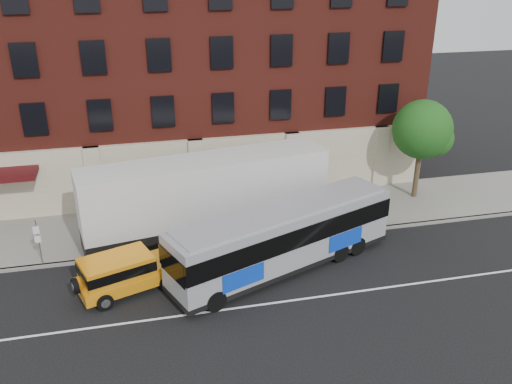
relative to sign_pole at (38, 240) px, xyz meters
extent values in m
plane|color=black|center=(8.50, -6.15, -1.45)|extent=(120.00, 120.00, 0.00)
cube|color=gray|center=(8.50, 2.85, -1.38)|extent=(60.00, 6.00, 0.15)
cube|color=gray|center=(8.50, -0.15, -1.38)|extent=(60.00, 0.25, 0.15)
cube|color=white|center=(8.50, -5.65, -1.45)|extent=(60.00, 0.12, 0.01)
cube|color=maroon|center=(8.50, 10.85, 6.20)|extent=(30.00, 10.00, 15.00)
cube|color=beige|center=(8.50, 5.70, 0.70)|extent=(30.00, 0.35, 4.00)
cube|color=beige|center=(2.50, 5.60, 0.70)|extent=(0.90, 0.55, 4.00)
cube|color=beige|center=(8.50, 5.60, 0.70)|extent=(0.90, 0.55, 4.00)
cube|color=beige|center=(14.50, 5.60, 0.70)|extent=(0.90, 0.55, 4.00)
cube|color=beige|center=(20.50, 5.60, 0.70)|extent=(0.90, 0.55, 4.00)
cube|color=black|center=(-0.25, 5.77, 4.50)|extent=(1.30, 0.20, 1.80)
cube|color=black|center=(3.25, 5.77, 4.50)|extent=(1.30, 0.20, 1.80)
cube|color=black|center=(6.75, 5.77, 4.50)|extent=(1.30, 0.20, 1.80)
cube|color=black|center=(10.25, 5.77, 4.50)|extent=(1.30, 0.20, 1.80)
cube|color=black|center=(13.75, 5.77, 4.50)|extent=(1.30, 0.20, 1.80)
cube|color=black|center=(17.25, 5.77, 4.50)|extent=(1.30, 0.20, 1.80)
cube|color=black|center=(20.75, 5.77, 4.50)|extent=(1.30, 0.20, 1.80)
cube|color=black|center=(-0.25, 5.77, 7.70)|extent=(1.30, 0.20, 1.80)
cube|color=black|center=(3.25, 5.77, 7.70)|extent=(1.30, 0.20, 1.80)
cube|color=black|center=(6.75, 5.77, 7.70)|extent=(1.30, 0.20, 1.80)
cube|color=black|center=(10.25, 5.77, 7.70)|extent=(1.30, 0.20, 1.80)
cube|color=black|center=(13.75, 5.77, 7.70)|extent=(1.30, 0.20, 1.80)
cube|color=black|center=(17.25, 5.77, 7.70)|extent=(1.30, 0.20, 1.80)
cube|color=black|center=(20.75, 5.77, 7.70)|extent=(1.30, 0.20, 1.80)
cube|color=black|center=(-2.00, 5.63, 0.30)|extent=(2.60, 0.15, 2.80)
cube|color=black|center=(4.00, 5.63, 0.30)|extent=(2.60, 0.15, 2.80)
cube|color=black|center=(10.00, 5.63, 0.30)|extent=(2.60, 0.15, 2.80)
cube|color=black|center=(16.00, 5.63, 0.30)|extent=(2.60, 0.15, 2.80)
cylinder|color=slate|center=(0.00, 0.05, -0.20)|extent=(0.07, 0.07, 2.50)
cube|color=white|center=(0.00, -0.10, 0.60)|extent=(0.30, 0.03, 0.40)
cube|color=white|center=(0.00, -0.10, 0.10)|extent=(0.30, 0.03, 0.35)
cylinder|color=#3D2F1E|center=(22.00, 3.35, 0.20)|extent=(0.32, 0.32, 3.00)
sphere|color=#144213|center=(22.00, 3.35, 3.10)|extent=(3.60, 3.60, 3.60)
sphere|color=#144213|center=(22.70, 2.95, 2.60)|extent=(2.20, 2.20, 2.20)
sphere|color=#144213|center=(21.40, 3.75, 2.70)|extent=(2.00, 2.00, 2.00)
cube|color=gray|center=(11.60, -2.88, 0.29)|extent=(11.86, 6.66, 2.80)
cube|color=black|center=(11.60, -2.88, -1.01)|extent=(11.93, 6.73, 0.25)
cube|color=gray|center=(11.60, -2.88, 1.74)|extent=(11.20, 6.17, 0.12)
cube|color=black|center=(11.60, -2.88, 0.76)|extent=(11.96, 6.77, 0.98)
cube|color=#0C37BD|center=(9.15, -5.21, -0.22)|extent=(2.02, 0.84, 0.88)
cube|color=#0C37BD|center=(13.87, -0.61, -0.22)|extent=(2.02, 0.84, 0.88)
cylinder|color=black|center=(7.81, -5.59, -0.96)|extent=(1.02, 0.64, 0.98)
cylinder|color=black|center=(6.99, -3.53, -0.96)|extent=(1.02, 0.64, 0.98)
cylinder|color=black|center=(14.56, -2.88, -0.96)|extent=(1.02, 0.64, 0.98)
cylinder|color=black|center=(13.74, -0.82, -0.96)|extent=(1.02, 0.64, 0.98)
cylinder|color=black|center=(15.66, -2.45, -0.96)|extent=(1.02, 0.64, 0.98)
cylinder|color=black|center=(14.83, -0.38, -0.96)|extent=(1.02, 0.64, 0.98)
cube|color=orange|center=(4.20, -3.10, -0.84)|extent=(4.86, 3.25, 0.56)
cube|color=orange|center=(3.71, -3.27, -0.09)|extent=(3.52, 2.75, 0.94)
cube|color=black|center=(3.71, -3.27, -0.05)|extent=(3.57, 2.80, 0.47)
cube|color=orange|center=(5.66, -2.59, -0.42)|extent=(1.91, 2.14, 0.28)
cube|color=black|center=(6.34, -2.35, -0.80)|extent=(0.55, 1.43, 0.51)
cylinder|color=black|center=(1.95, -3.89, -0.42)|extent=(0.43, 0.74, 0.71)
cylinder|color=black|center=(5.87, -3.49, -1.08)|extent=(0.79, 0.50, 0.75)
cylinder|color=silver|center=(5.87, -3.49, -1.08)|extent=(0.48, 0.40, 0.41)
cylinder|color=black|center=(5.26, -1.76, -1.08)|extent=(0.79, 0.50, 0.75)
cylinder|color=silver|center=(5.26, -1.76, -1.08)|extent=(0.48, 0.40, 0.41)
cylinder|color=black|center=(3.13, -4.45, -1.08)|extent=(0.79, 0.50, 0.75)
cylinder|color=silver|center=(3.13, -4.45, -1.08)|extent=(0.48, 0.40, 0.41)
cylinder|color=black|center=(2.53, -2.72, -1.08)|extent=(0.79, 0.50, 0.75)
cylinder|color=silver|center=(2.53, -2.72, -1.08)|extent=(0.48, 0.40, 0.41)
cube|color=black|center=(8.52, 1.45, -0.84)|extent=(13.54, 4.92, 1.22)
cube|color=silver|center=(8.52, 1.45, 1.37)|extent=(13.55, 4.96, 3.21)
cylinder|color=black|center=(3.84, -0.66, -0.90)|extent=(1.14, 0.50, 1.11)
cylinder|color=black|center=(3.39, 1.84, -0.90)|extent=(1.14, 0.50, 1.11)
cylinder|color=black|center=(5.14, -0.43, -0.90)|extent=(1.14, 0.50, 1.11)
cylinder|color=black|center=(4.70, 2.07, -0.90)|extent=(1.14, 0.50, 1.11)
cylinder|color=black|center=(12.34, 0.83, -0.90)|extent=(1.14, 0.50, 1.11)
cylinder|color=black|center=(11.89, 3.34, -0.90)|extent=(1.14, 0.50, 1.11)
cylinder|color=black|center=(13.64, 1.06, -0.90)|extent=(1.14, 0.50, 1.11)
cylinder|color=black|center=(13.20, 3.57, -0.90)|extent=(1.14, 0.50, 1.11)
camera|label=1|loc=(5.12, -25.02, 12.73)|focal=38.00mm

